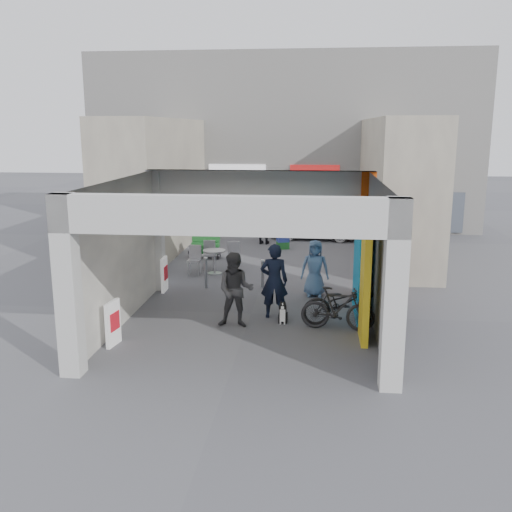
# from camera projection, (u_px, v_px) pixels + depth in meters

# --- Properties ---
(ground) EXTENTS (90.00, 90.00, 0.00)m
(ground) POSITION_uv_depth(u_px,v_px,m) (251.00, 314.00, 14.61)
(ground) COLOR #55555A
(ground) RESTS_ON ground
(arcade_canopy) EXTENTS (6.40, 6.45, 6.40)m
(arcade_canopy) POSITION_uv_depth(u_px,v_px,m) (270.00, 231.00, 13.25)
(arcade_canopy) COLOR #B9B8B4
(arcade_canopy) RESTS_ON ground
(far_building) EXTENTS (18.00, 4.08, 8.00)m
(far_building) POSITION_uv_depth(u_px,v_px,m) (284.00, 142.00, 27.31)
(far_building) COLOR silver
(far_building) RESTS_ON ground
(plaza_bldg_left) EXTENTS (2.00, 9.00, 5.00)m
(plaza_bldg_left) POSITION_uv_depth(u_px,v_px,m) (157.00, 186.00, 21.80)
(plaza_bldg_left) COLOR #B6AE97
(plaza_bldg_left) RESTS_ON ground
(plaza_bldg_right) EXTENTS (2.00, 9.00, 5.00)m
(plaza_bldg_right) POSITION_uv_depth(u_px,v_px,m) (396.00, 188.00, 20.88)
(plaza_bldg_right) COLOR #B6AE97
(plaza_bldg_right) RESTS_ON ground
(bollard_left) EXTENTS (0.09, 0.09, 0.91)m
(bollard_left) POSITION_uv_depth(u_px,v_px,m) (206.00, 273.00, 16.86)
(bollard_left) COLOR gray
(bollard_left) RESTS_ON ground
(bollard_center) EXTENTS (0.09, 0.09, 0.83)m
(bollard_center) POSITION_uv_depth(u_px,v_px,m) (263.00, 274.00, 16.92)
(bollard_center) COLOR gray
(bollard_center) RESTS_ON ground
(bollard_right) EXTENTS (0.09, 0.09, 0.90)m
(bollard_right) POSITION_uv_depth(u_px,v_px,m) (313.00, 273.00, 16.87)
(bollard_right) COLOR gray
(bollard_right) RESTS_ON ground
(advert_board_near) EXTENTS (0.17, 0.56, 1.00)m
(advert_board_near) POSITION_uv_depth(u_px,v_px,m) (113.00, 323.00, 12.38)
(advert_board_near) COLOR silver
(advert_board_near) RESTS_ON ground
(advert_board_far) EXTENTS (0.11, 0.55, 1.00)m
(advert_board_far) POSITION_uv_depth(u_px,v_px,m) (164.00, 274.00, 16.54)
(advert_board_far) COLOR silver
(advert_board_far) RESTS_ON ground
(cafe_set) EXTENTS (1.56, 1.26, 0.94)m
(cafe_set) POSITION_uv_depth(u_px,v_px,m) (212.00, 261.00, 18.88)
(cafe_set) COLOR #AFB0B5
(cafe_set) RESTS_ON ground
(produce_stand) EXTENTS (1.19, 0.64, 0.78)m
(produce_stand) POSITION_uv_depth(u_px,v_px,m) (206.00, 249.00, 20.86)
(produce_stand) COLOR black
(produce_stand) RESTS_ON ground
(crate_stack) EXTENTS (0.54, 0.48, 0.56)m
(crate_stack) POSITION_uv_depth(u_px,v_px,m) (283.00, 242.00, 22.42)
(crate_stack) COLOR #185721
(crate_stack) RESTS_ON ground
(border_collie) EXTENTS (0.21, 0.42, 0.58)m
(border_collie) POSITION_uv_depth(u_px,v_px,m) (283.00, 314.00, 13.86)
(border_collie) COLOR black
(border_collie) RESTS_ON ground
(man_with_dog) EXTENTS (0.71, 0.49, 1.88)m
(man_with_dog) POSITION_uv_depth(u_px,v_px,m) (274.00, 281.00, 14.14)
(man_with_dog) COLOR black
(man_with_dog) RESTS_ON ground
(man_back_turned) EXTENTS (0.88, 0.69, 1.81)m
(man_back_turned) POSITION_uv_depth(u_px,v_px,m) (236.00, 290.00, 13.48)
(man_back_turned) COLOR #38383B
(man_back_turned) RESTS_ON ground
(man_elderly) EXTENTS (0.79, 0.53, 1.60)m
(man_elderly) POSITION_uv_depth(u_px,v_px,m) (315.00, 268.00, 16.01)
(man_elderly) COLOR #577BAA
(man_elderly) RESTS_ON ground
(man_crates) EXTENTS (1.10, 0.61, 1.77)m
(man_crates) POSITION_uv_depth(u_px,v_px,m) (264.00, 223.00, 23.21)
(man_crates) COLOR black
(man_crates) RESTS_ON ground
(bicycle_front) EXTENTS (2.14, 1.23, 1.06)m
(bicycle_front) POSITION_uv_depth(u_px,v_px,m) (343.00, 302.00, 13.78)
(bicycle_front) COLOR black
(bicycle_front) RESTS_ON ground
(bicycle_rear) EXTENTS (1.77, 0.65, 1.04)m
(bicycle_rear) POSITION_uv_depth(u_px,v_px,m) (338.00, 309.00, 13.33)
(bicycle_rear) COLOR black
(bicycle_rear) RESTS_ON ground
(white_van) EXTENTS (3.78, 1.81, 1.25)m
(white_van) POSITION_uv_depth(u_px,v_px,m) (313.00, 225.00, 24.36)
(white_van) COLOR white
(white_van) RESTS_ON ground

